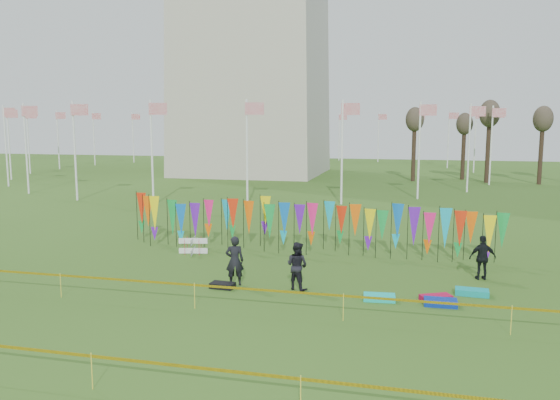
% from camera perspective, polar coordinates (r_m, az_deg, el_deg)
% --- Properties ---
extents(ground, '(160.00, 160.00, 0.00)m').
position_cam_1_polar(ground, '(19.78, -2.21, -10.28)').
color(ground, '#2D4E16').
rests_on(ground, ground).
extents(flagpole_ring, '(57.40, 56.16, 8.00)m').
position_cam_1_polar(flagpole_ring, '(68.82, -2.72, 6.13)').
color(flagpole_ring, white).
rests_on(flagpole_ring, ground).
extents(banner_row, '(18.64, 0.64, 2.44)m').
position_cam_1_polar(banner_row, '(26.57, 2.79, -2.09)').
color(banner_row, black).
rests_on(banner_row, ground).
extents(caution_tape_near, '(26.00, 0.02, 0.90)m').
position_cam_1_polar(caution_tape_near, '(18.24, -4.17, -9.32)').
color(caution_tape_near, '#E1BA04').
rests_on(caution_tape_near, ground).
extents(caution_tape_far, '(26.00, 0.02, 0.90)m').
position_cam_1_polar(caution_tape_far, '(13.14, -12.23, -16.55)').
color(caution_tape_far, '#E1BA04').
rests_on(caution_tape_far, ground).
extents(box_kite, '(0.70, 0.70, 0.78)m').
position_cam_1_polar(box_kite, '(26.57, -9.07, -4.75)').
color(box_kite, red).
rests_on(box_kite, ground).
extents(person_left, '(0.83, 0.71, 1.93)m').
position_cam_1_polar(person_left, '(21.19, -4.76, -6.34)').
color(person_left, black).
rests_on(person_left, ground).
extents(person_mid, '(1.03, 0.85, 1.82)m').
position_cam_1_polar(person_mid, '(20.62, 1.80, -6.88)').
color(person_mid, black).
rests_on(person_mid, ground).
extents(person_right, '(1.15, 0.80, 1.79)m').
position_cam_1_polar(person_right, '(23.32, 20.41, -5.67)').
color(person_right, black).
rests_on(person_right, ground).
extents(kite_bag_turquoise, '(1.14, 0.63, 0.22)m').
position_cam_1_polar(kite_bag_turquoise, '(19.88, 10.33, -9.98)').
color(kite_bag_turquoise, '#0ED4C4').
rests_on(kite_bag_turquoise, ground).
extents(kite_bag_blue, '(1.11, 0.59, 0.23)m').
position_cam_1_polar(kite_bag_blue, '(19.82, 16.42, -10.22)').
color(kite_bag_blue, '#092DA0').
rests_on(kite_bag_blue, ground).
extents(kite_bag_red, '(1.19, 0.92, 0.20)m').
position_cam_1_polar(kite_bag_red, '(20.32, 15.98, -9.79)').
color(kite_bag_red, '#B70C3B').
rests_on(kite_bag_red, ground).
extents(kite_bag_black, '(0.95, 0.60, 0.21)m').
position_cam_1_polar(kite_bag_black, '(21.08, -6.03, -8.86)').
color(kite_bag_black, black).
rests_on(kite_bag_black, ground).
extents(kite_bag_teal, '(1.20, 0.63, 0.22)m').
position_cam_1_polar(kite_bag_teal, '(21.33, 19.41, -9.06)').
color(kite_bag_teal, '#0BA5A4').
rests_on(kite_bag_teal, ground).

